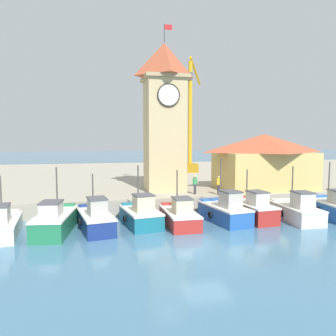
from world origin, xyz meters
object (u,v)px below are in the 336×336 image
(fishing_boat_right_outer, at_px, (296,211))
(dock_worker_along_quay, at_px, (219,185))
(warehouse_right, at_px, (264,161))
(fishing_boat_center, at_px, (179,215))
(port_crane_near, at_px, (190,130))
(fishing_boat_far_right, at_px, (333,208))
(fishing_boat_left_inner, at_px, (95,218))
(fishing_boat_mid_right, at_px, (225,211))
(clock_tower, at_px, (164,114))
(fishing_boat_mid_left, at_px, (141,215))
(fishing_boat_right_inner, at_px, (251,209))
(fishing_boat_left_outer, at_px, (55,221))
(fishing_boat_far_left, at_px, (0,225))
(dock_worker_near_tower, at_px, (195,184))

(fishing_boat_right_outer, height_order, dock_worker_along_quay, fishing_boat_right_outer)
(fishing_boat_right_outer, bearing_deg, warehouse_right, 79.31)
(fishing_boat_center, distance_m, port_crane_near, 25.22)
(fishing_boat_far_right, bearing_deg, dock_worker_along_quay, 146.80)
(fishing_boat_left_inner, distance_m, fishing_boat_center, 5.68)
(port_crane_near, relative_size, dock_worker_along_quay, 9.96)
(fishing_boat_mid_right, bearing_deg, clock_tower, 110.92)
(fishing_boat_center, bearing_deg, fishing_boat_mid_left, 169.50)
(fishing_boat_right_inner, height_order, clock_tower, clock_tower)
(dock_worker_along_quay, bearing_deg, port_crane_near, 80.91)
(fishing_boat_far_right, bearing_deg, fishing_boat_right_outer, -177.67)
(clock_tower, xyz_separation_m, dock_worker_along_quay, (3.95, -3.39, -6.12))
(fishing_boat_center, bearing_deg, fishing_boat_far_right, -2.59)
(clock_tower, bearing_deg, warehouse_right, -5.21)
(fishing_boat_mid_right, height_order, dock_worker_along_quay, fishing_boat_mid_right)
(clock_tower, bearing_deg, fishing_boat_left_outer, -138.35)
(fishing_boat_far_left, relative_size, clock_tower, 0.34)
(fishing_boat_left_inner, xyz_separation_m, dock_worker_along_quay, (10.18, 4.17, 1.34))
(port_crane_near, bearing_deg, fishing_boat_center, -108.01)
(fishing_boat_right_inner, distance_m, fishing_boat_far_right, 6.23)
(fishing_boat_center, relative_size, port_crane_near, 0.30)
(fishing_boat_right_inner, height_order, warehouse_right, warehouse_right)
(fishing_boat_right_inner, relative_size, dock_worker_near_tower, 3.06)
(warehouse_right, bearing_deg, fishing_boat_mid_left, -153.64)
(fishing_boat_left_inner, xyz_separation_m, port_crane_near, (13.21, 23.13, 6.41))
(warehouse_right, bearing_deg, fishing_boat_far_left, -162.08)
(fishing_boat_far_right, distance_m, port_crane_near, 24.91)
(fishing_boat_left_outer, xyz_separation_m, dock_worker_near_tower, (10.79, 5.03, 1.32))
(fishing_boat_left_outer, bearing_deg, fishing_boat_left_inner, 4.12)
(fishing_boat_left_outer, relative_size, port_crane_near, 0.32)
(fishing_boat_left_outer, distance_m, dock_worker_near_tower, 11.98)
(fishing_boat_far_left, relative_size, fishing_boat_right_inner, 1.00)
(fishing_boat_far_left, height_order, fishing_boat_right_inner, fishing_boat_far_left)
(fishing_boat_left_outer, xyz_separation_m, port_crane_near, (15.69, 23.31, 6.39))
(fishing_boat_far_right, bearing_deg, fishing_boat_center, 177.41)
(fishing_boat_left_outer, relative_size, warehouse_right, 0.59)
(fishing_boat_mid_left, bearing_deg, port_crane_near, 65.90)
(fishing_boat_mid_left, xyz_separation_m, dock_worker_near_tower, (5.25, 4.42, 1.35))
(fishing_boat_mid_left, bearing_deg, fishing_boat_far_left, -175.76)
(fishing_boat_left_outer, distance_m, fishing_boat_right_inner, 13.78)
(fishing_boat_mid_right, xyz_separation_m, port_crane_near, (4.14, 23.02, 6.37))
(fishing_boat_right_outer, bearing_deg, port_crane_near, 92.63)
(fishing_boat_mid_left, distance_m, dock_worker_along_quay, 8.15)
(warehouse_right, xyz_separation_m, port_crane_near, (-2.49, 16.43, 3.26))
(fishing_boat_far_left, height_order, fishing_boat_left_inner, fishing_boat_far_left)
(fishing_boat_far_left, distance_m, fishing_boat_right_inner, 16.97)
(fishing_boat_left_outer, relative_size, fishing_boat_mid_right, 1.07)
(fishing_boat_center, xyz_separation_m, dock_worker_along_quay, (4.50, 4.22, 1.41))
(warehouse_right, bearing_deg, fishing_boat_left_inner, -156.90)
(fishing_boat_right_inner, height_order, dock_worker_along_quay, fishing_boat_right_inner)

